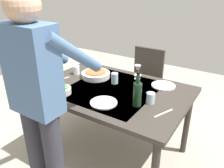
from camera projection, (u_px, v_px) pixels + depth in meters
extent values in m
plane|color=#9E9384|center=(112.00, 151.00, 2.51)|extent=(6.00, 6.00, 0.00)
cube|color=#332D28|center=(112.00, 91.00, 2.20)|extent=(1.43, 0.99, 0.04)
cube|color=beige|center=(112.00, 89.00, 2.20)|extent=(0.79, 0.84, 0.00)
cylinder|color=#332D28|center=(187.00, 123.00, 2.37)|extent=(0.06, 0.06, 0.72)
cylinder|color=#332D28|center=(88.00, 93.00, 3.00)|extent=(0.06, 0.06, 0.72)
cylinder|color=#332D28|center=(37.00, 124.00, 2.35)|extent=(0.06, 0.06, 0.72)
cube|color=black|center=(142.00, 87.00, 2.96)|extent=(0.40, 0.40, 0.04)
cube|color=#332D28|center=(149.00, 65.00, 2.99)|extent=(0.40, 0.04, 0.45)
cylinder|color=#332D28|center=(158.00, 100.00, 3.10)|extent=(0.04, 0.04, 0.43)
cylinder|color=#332D28|center=(135.00, 94.00, 3.27)|extent=(0.04, 0.04, 0.43)
cylinder|color=#332D28|center=(147.00, 111.00, 2.84)|extent=(0.04, 0.04, 0.43)
cylinder|color=#332D28|center=(123.00, 104.00, 3.01)|extent=(0.04, 0.04, 0.43)
cylinder|color=#2D2D38|center=(37.00, 154.00, 1.84)|extent=(0.14, 0.14, 0.88)
cylinder|color=#2D2D38|center=(55.00, 164.00, 1.74)|extent=(0.14, 0.14, 0.88)
cube|color=#47668E|center=(32.00, 70.00, 1.48)|extent=(0.36, 0.20, 0.60)
sphere|color=tan|center=(22.00, 5.00, 1.32)|extent=(0.22, 0.22, 0.22)
cylinder|color=#47668E|center=(41.00, 47.00, 1.72)|extent=(0.08, 0.52, 0.40)
cylinder|color=#47668E|center=(76.00, 54.00, 1.55)|extent=(0.08, 0.52, 0.40)
cylinder|color=black|center=(137.00, 95.00, 1.86)|extent=(0.07, 0.07, 0.20)
cylinder|color=black|center=(138.00, 79.00, 1.81)|extent=(0.03, 0.03, 0.08)
cylinder|color=black|center=(138.00, 73.00, 1.79)|extent=(0.03, 0.03, 0.02)
cylinder|color=white|center=(137.00, 89.00, 2.18)|extent=(0.06, 0.06, 0.01)
cylinder|color=white|center=(137.00, 86.00, 2.16)|extent=(0.01, 0.01, 0.07)
cone|color=white|center=(138.00, 79.00, 2.13)|extent=(0.07, 0.07, 0.07)
cylinder|color=maroon|center=(137.00, 81.00, 2.14)|extent=(0.03, 0.03, 0.03)
cylinder|color=white|center=(137.00, 79.00, 2.41)|extent=(0.06, 0.06, 0.01)
cylinder|color=white|center=(137.00, 75.00, 2.40)|extent=(0.01, 0.01, 0.07)
cone|color=white|center=(138.00, 69.00, 2.37)|extent=(0.07, 0.07, 0.07)
cylinder|color=maroon|center=(138.00, 71.00, 2.37)|extent=(0.03, 0.03, 0.03)
cylinder|color=silver|center=(151.00, 98.00, 1.92)|extent=(0.07, 0.07, 0.09)
cylinder|color=silver|center=(39.00, 84.00, 2.18)|extent=(0.07, 0.07, 0.10)
cylinder|color=silver|center=(115.00, 78.00, 2.29)|extent=(0.07, 0.07, 0.11)
cylinder|color=silver|center=(76.00, 70.00, 2.52)|extent=(0.07, 0.07, 0.09)
cylinder|color=silver|center=(96.00, 75.00, 2.44)|extent=(0.30, 0.30, 0.05)
cylinder|color=#C6562D|center=(96.00, 73.00, 2.43)|extent=(0.22, 0.22, 0.03)
cylinder|color=silver|center=(61.00, 91.00, 2.09)|extent=(0.18, 0.18, 0.05)
cylinder|color=#4C843D|center=(61.00, 88.00, 2.08)|extent=(0.13, 0.13, 0.03)
cylinder|color=silver|center=(163.00, 86.00, 2.25)|extent=(0.23, 0.23, 0.01)
cylinder|color=silver|center=(104.00, 103.00, 1.94)|extent=(0.23, 0.23, 0.01)
cube|color=silver|center=(164.00, 113.00, 1.79)|extent=(0.09, 0.19, 0.00)
cube|color=silver|center=(62.00, 79.00, 2.40)|extent=(0.06, 0.18, 0.00)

